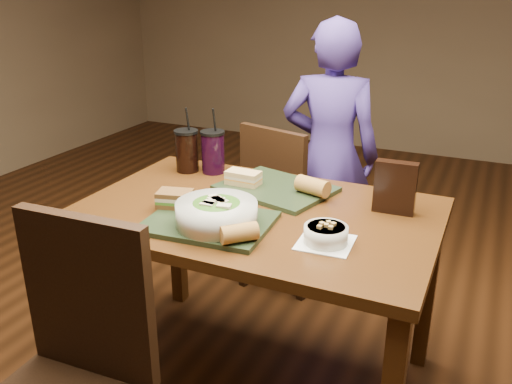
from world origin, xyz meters
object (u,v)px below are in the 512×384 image
Objects in this scene: soup_bowl at (326,234)px; chip_bag at (395,188)px; sandwich_near at (175,199)px; cup_berry at (213,152)px; salad_bowl at (217,212)px; chair_near at (70,370)px; dining_table at (256,232)px; baguette_near at (239,233)px; chair_far at (279,200)px; cup_cola at (187,150)px; baguette_far at (313,186)px; diner at (330,156)px; tray_far at (276,188)px; tray_near at (209,223)px; sandwich_far at (243,178)px.

chip_bag reaches higher than soup_bowl.
sandwich_near is 0.44m from cup_berry.
salad_bowl is 0.95× the size of cup_berry.
chair_near is 0.65m from salad_bowl.
dining_table is 11.06× the size of baguette_near.
cup_cola is (-0.26, -0.44, 0.35)m from chair_far.
chair_near reaches higher than salad_bowl.
baguette_far is 0.61m from cup_cola.
baguette_near is at bearing -74.91° from chair_far.
chair_near is 0.69× the size of diner.
salad_bowl is at bearing 78.80° from diner.
baguette_far is 0.31m from chip_bag.
chair_near is at bearing -120.71° from baguette_near.
baguette_far is at bearing 92.97° from diner.
salad_bowl is at bearing 146.29° from baguette_near.
tray_far is 0.43m from sandwich_near.
diner is at bearing 106.43° from soup_bowl.
soup_bowl reaches higher than dining_table.
dining_table is 0.50m from cup_berry.
cup_cola is (-0.19, 0.40, 0.05)m from sandwich_near.
tray_near is at bearing -62.91° from cup_berry.
cup_cola reaches higher than dining_table.
dining_table is 0.37m from soup_bowl.
sandwich_far is 0.60m from chip_bag.
sandwich_near is at bearing -153.90° from dining_table.
dining_table is 0.23m from tray_far.
baguette_far is at bearing -56.42° from chair_far.
cup_berry reaches higher than baguette_near.
chair_far reaches higher than tray_near.
salad_bowl is 2.32× the size of baguette_near.
cup_berry reaches higher than chair_far.
salad_bowl reaches higher than baguette_far.
cup_berry is at bearing 169.27° from chip_bag.
diner reaches higher than cup_cola.
sandwich_near is at bearing 177.40° from soup_bowl.
cup_berry reaches higher than tray_far.
diner is 0.77m from sandwich_far.
baguette_near reaches higher than tray_far.
soup_bowl is at bearing -64.69° from baguette_far.
tray_near is 2.98× the size of sandwich_near.
tray_near is 0.41m from soup_bowl.
cup_berry is at bearing 149.00° from sandwich_far.
diner reaches higher than tray_far.
chip_bag is (0.66, -0.53, 0.35)m from chair_far.
salad_bowl is at bearing -20.18° from sandwich_near.
chair_near reaches higher than tray_near.
tray_far is at bearing -15.67° from cup_berry.
diner is at bearing 119.81° from chip_bag.
sandwich_far is (0.07, 0.95, 0.26)m from chair_near.
baguette_far is (0.16, -0.74, 0.11)m from diner.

